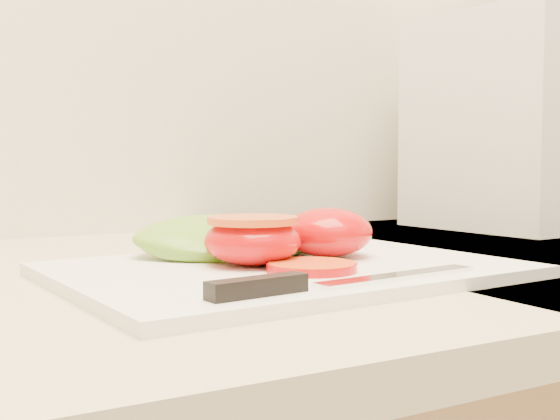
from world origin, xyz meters
TOP-DOWN VIEW (x-y plane):
  - cutting_board at (0.09, 1.59)m, footprint 0.39×0.29m
  - tomato_half_dome at (0.14, 1.61)m, footprint 0.08×0.08m
  - tomato_half_cut at (0.06, 1.60)m, footprint 0.08×0.08m
  - tomato_slice_0 at (0.09, 1.55)m, footprint 0.07×0.07m
  - lettuce_leaf_0 at (0.07, 1.67)m, footprint 0.19×0.15m
  - lettuce_leaf_1 at (0.11, 1.67)m, footprint 0.12×0.10m
  - knife at (0.05, 1.48)m, footprint 0.23×0.04m
  - appliance at (0.58, 1.81)m, footprint 0.22×0.26m

SIDE VIEW (x-z plane):
  - cutting_board at x=0.09m, z-range 0.93..0.94m
  - tomato_slice_0 at x=0.09m, z-range 0.94..0.95m
  - knife at x=0.05m, z-range 0.94..0.95m
  - lettuce_leaf_1 at x=0.11m, z-range 0.94..0.96m
  - lettuce_leaf_0 at x=0.07m, z-range 0.94..0.97m
  - tomato_half_cut at x=0.06m, z-range 0.94..0.98m
  - tomato_half_dome at x=0.14m, z-range 0.94..0.98m
  - appliance at x=0.58m, z-range 0.93..1.23m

